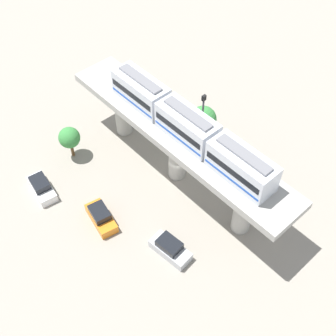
{
  "coord_description": "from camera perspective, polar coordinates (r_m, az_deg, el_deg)",
  "views": [
    {
      "loc": [
        -21.87,
        -22.64,
        37.99
      ],
      "look_at": [
        -2.5,
        -1.26,
        4.15
      ],
      "focal_mm": 47.14,
      "sensor_mm": 36.0,
      "label": 1
    }
  ],
  "objects": [
    {
      "name": "parked_car_white",
      "position": [
        49.15,
        -16.05,
        -2.4
      ],
      "size": [
        2.41,
        4.42,
        1.76
      ],
      "rotation": [
        0.0,
        0.0,
        -0.15
      ],
      "color": "white",
      "rests_on": "ground"
    },
    {
      "name": "viaduct",
      "position": [
        45.39,
        1.27,
        3.44
      ],
      "size": [
        5.2,
        28.85,
        6.92
      ],
      "color": "#A8A59E",
      "rests_on": "ground"
    },
    {
      "name": "ground_plane",
      "position": [
        49.34,
        1.17,
        -0.82
      ],
      "size": [
        120.0,
        120.0,
        0.0
      ],
      "primitive_type": "plane",
      "color": "gray"
    },
    {
      "name": "tree_mid_lot",
      "position": [
        49.94,
        4.56,
        6.29
      ],
      "size": [
        3.05,
        3.05,
        5.44
      ],
      "color": "brown",
      "rests_on": "ground"
    },
    {
      "name": "parked_car_orange",
      "position": [
        45.51,
        -8.68,
        -6.25
      ],
      "size": [
        2.57,
        4.47,
        1.76
      ],
      "rotation": [
        0.0,
        0.0,
        -0.19
      ],
      "color": "orange",
      "rests_on": "ground"
    },
    {
      "name": "parked_car_silver",
      "position": [
        43.04,
        0.27,
        -10.38
      ],
      "size": [
        2.24,
        4.37,
        1.76
      ],
      "rotation": [
        0.0,
        0.0,
        0.11
      ],
      "color": "#B2B5BA",
      "rests_on": "ground"
    },
    {
      "name": "train",
      "position": [
        42.52,
        2.51,
        5.49
      ],
      "size": [
        2.64,
        20.5,
        3.24
      ],
      "color": "silver",
      "rests_on": "viaduct"
    },
    {
      "name": "signal_post",
      "position": [
        47.1,
        4.37,
        5.38
      ],
      "size": [
        0.44,
        0.28,
        9.52
      ],
      "color": "#4C4C51",
      "rests_on": "ground"
    },
    {
      "name": "tree_near_viaduct",
      "position": [
        50.36,
        -12.64,
        3.83
      ],
      "size": [
        2.43,
        2.43,
        4.11
      ],
      "color": "brown",
      "rests_on": "ground"
    }
  ]
}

